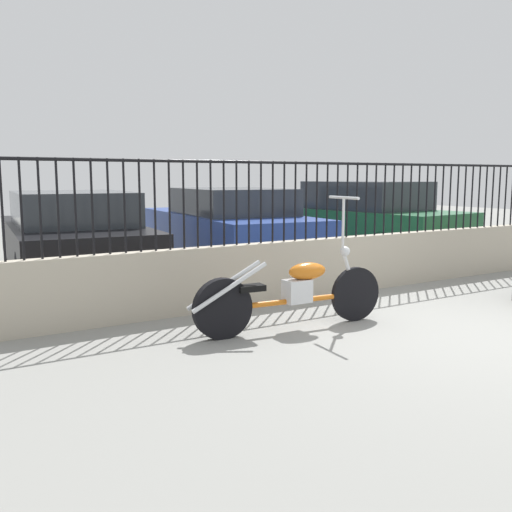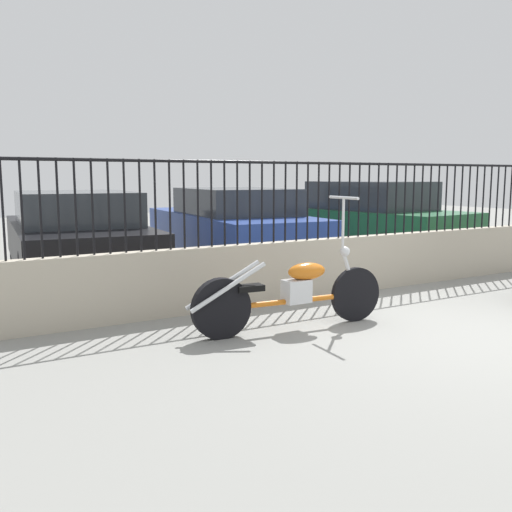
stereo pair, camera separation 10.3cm
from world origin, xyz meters
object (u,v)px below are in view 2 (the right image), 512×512
car_blue (232,226)px  car_black (76,235)px  motorcycle_orange (284,293)px  car_green (364,219)px

car_blue → car_black: bearing=94.8°
motorcycle_orange → car_green: (4.38, 3.76, 0.34)m
car_black → car_green: bearing=-88.7°
car_blue → car_green: car_green is taller
motorcycle_orange → car_black: 4.31m
car_black → car_blue: size_ratio=0.99×
motorcycle_orange → car_black: (-1.09, 4.16, 0.29)m
car_green → motorcycle_orange: bearing=125.1°
motorcycle_orange → car_blue: 4.42m
car_black → car_green: (5.47, -0.39, 0.05)m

